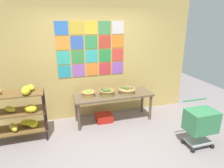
# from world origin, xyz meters

# --- Properties ---
(ground) EXTENTS (9.09, 9.09, 0.00)m
(ground) POSITION_xyz_m (0.00, 0.00, 0.00)
(ground) COLOR gray
(back_wall_with_art) EXTENTS (4.75, 0.07, 2.73)m
(back_wall_with_art) POSITION_xyz_m (-0.00, 1.58, 1.37)
(back_wall_with_art) COLOR tan
(back_wall_with_art) RESTS_ON ground
(banana_shelf_unit) EXTENTS (1.02, 0.48, 1.11)m
(banana_shelf_unit) POSITION_xyz_m (-1.59, 0.92, 0.60)
(banana_shelf_unit) COLOR black
(banana_shelf_unit) RESTS_ON ground
(display_table) EXTENTS (1.77, 0.56, 0.64)m
(display_table) POSITION_xyz_m (0.33, 1.13, 0.56)
(display_table) COLOR brown
(display_table) RESTS_ON ground
(fruit_basket_centre) EXTENTS (0.30, 0.30, 0.14)m
(fruit_basket_centre) POSITION_xyz_m (-0.23, 1.18, 0.71)
(fruit_basket_centre) COLOR #A47F3E
(fruit_basket_centre) RESTS_ON display_table
(fruit_basket_right) EXTENTS (0.39, 0.39, 0.15)m
(fruit_basket_right) POSITION_xyz_m (0.64, 1.12, 0.71)
(fruit_basket_right) COLOR #9C7B43
(fruit_basket_right) RESTS_ON display_table
(fruit_basket_back_right) EXTENTS (0.34, 0.34, 0.17)m
(fruit_basket_back_right) POSITION_xyz_m (0.17, 1.12, 0.72)
(fruit_basket_back_right) COLOR olive
(fruit_basket_back_right) RESTS_ON display_table
(produce_crate_under_table) EXTENTS (0.37, 0.32, 0.16)m
(produce_crate_under_table) POSITION_xyz_m (0.10, 1.15, 0.08)
(produce_crate_under_table) COLOR red
(produce_crate_under_table) RESTS_ON ground
(shopping_cart) EXTENTS (0.52, 0.43, 0.85)m
(shopping_cart) POSITION_xyz_m (1.53, -0.27, 0.49)
(shopping_cart) COLOR black
(shopping_cart) RESTS_ON ground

